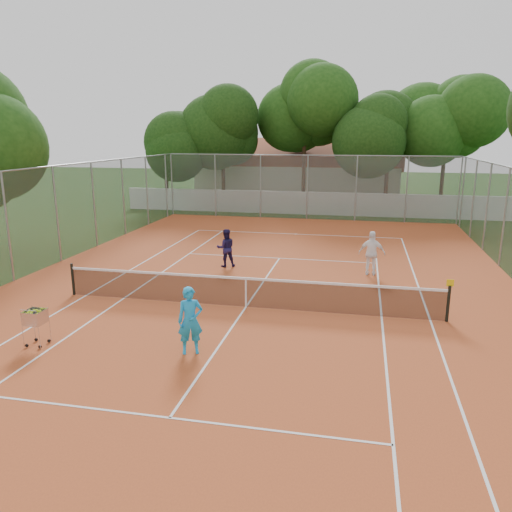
% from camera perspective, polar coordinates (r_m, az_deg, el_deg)
% --- Properties ---
extents(ground, '(120.00, 120.00, 0.00)m').
position_cam_1_polar(ground, '(15.64, -1.15, -5.91)').
color(ground, '#17350E').
rests_on(ground, ground).
extents(court_pad, '(18.00, 34.00, 0.02)m').
position_cam_1_polar(court_pad, '(15.64, -1.15, -5.88)').
color(court_pad, '#B64E23').
rests_on(court_pad, ground).
extents(court_lines, '(10.98, 23.78, 0.01)m').
position_cam_1_polar(court_lines, '(15.64, -1.15, -5.84)').
color(court_lines, white).
rests_on(court_lines, court_pad).
extents(tennis_net, '(11.88, 0.10, 0.98)m').
position_cam_1_polar(tennis_net, '(15.48, -1.16, -4.14)').
color(tennis_net, black).
rests_on(tennis_net, court_pad).
extents(perimeter_fence, '(18.00, 34.00, 4.00)m').
position_cam_1_polar(perimeter_fence, '(15.09, -1.18, 1.25)').
color(perimeter_fence, slate).
rests_on(perimeter_fence, ground).
extents(boundary_wall, '(26.00, 0.30, 1.50)m').
position_cam_1_polar(boundary_wall, '(33.81, 6.21, 6.02)').
color(boundary_wall, silver).
rests_on(boundary_wall, ground).
extents(clubhouse, '(16.40, 9.00, 4.40)m').
position_cam_1_polar(clubhouse, '(43.78, 5.00, 9.71)').
color(clubhouse, beige).
rests_on(clubhouse, ground).
extents(tropical_trees, '(29.00, 19.00, 10.00)m').
position_cam_1_polar(tropical_trees, '(36.50, 6.89, 13.26)').
color(tropical_trees, black).
rests_on(tropical_trees, ground).
extents(player_near, '(0.72, 0.61, 1.68)m').
position_cam_1_polar(player_near, '(12.32, -7.52, -7.33)').
color(player_near, '#1A9BE0').
rests_on(player_near, court_pad).
extents(player_far_left, '(0.92, 0.83, 1.55)m').
position_cam_1_polar(player_far_left, '(20.17, -3.46, 0.93)').
color(player_far_left, '#1B1643').
rests_on(player_far_left, court_pad).
extents(player_far_right, '(1.01, 0.46, 1.70)m').
position_cam_1_polar(player_far_right, '(19.42, 13.10, 0.31)').
color(player_far_right, white).
rests_on(player_far_right, court_pad).
extents(ball_hopper, '(0.65, 0.65, 1.03)m').
position_cam_1_polar(ball_hopper, '(13.92, -23.83, -7.36)').
color(ball_hopper, silver).
rests_on(ball_hopper, court_pad).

